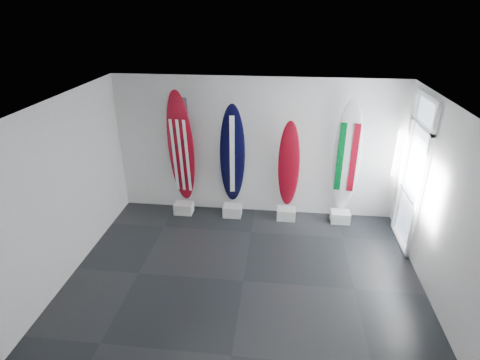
# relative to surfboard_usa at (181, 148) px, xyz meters

# --- Properties ---
(floor) EXTENTS (6.00, 6.00, 0.00)m
(floor) POSITION_rel_surfboard_usa_xyz_m (1.57, -2.28, -1.51)
(floor) COLOR black
(floor) RESTS_ON ground
(ceiling) EXTENTS (6.00, 6.00, 0.00)m
(ceiling) POSITION_rel_surfboard_usa_xyz_m (1.57, -2.28, 1.49)
(ceiling) COLOR white
(ceiling) RESTS_ON wall_back
(wall_back) EXTENTS (6.00, 0.00, 6.00)m
(wall_back) POSITION_rel_surfboard_usa_xyz_m (1.57, 0.22, -0.01)
(wall_back) COLOR white
(wall_back) RESTS_ON ground
(wall_front) EXTENTS (6.00, 0.00, 6.00)m
(wall_front) POSITION_rel_surfboard_usa_xyz_m (1.57, -4.78, -0.01)
(wall_front) COLOR white
(wall_front) RESTS_ON ground
(wall_left) EXTENTS (0.00, 5.00, 5.00)m
(wall_left) POSITION_rel_surfboard_usa_xyz_m (-1.43, -2.28, -0.01)
(wall_left) COLOR white
(wall_left) RESTS_ON ground
(wall_right) EXTENTS (0.00, 5.00, 5.00)m
(wall_right) POSITION_rel_surfboard_usa_xyz_m (4.57, -2.28, -0.01)
(wall_right) COLOR white
(wall_right) RESTS_ON ground
(display_block_usa) EXTENTS (0.40, 0.30, 0.24)m
(display_block_usa) POSITION_rel_surfboard_usa_xyz_m (0.00, -0.10, -1.39)
(display_block_usa) COLOR silver
(display_block_usa) RESTS_ON floor
(surfboard_usa) EXTENTS (0.61, 0.40, 2.54)m
(surfboard_usa) POSITION_rel_surfboard_usa_xyz_m (0.00, 0.00, 0.00)
(surfboard_usa) COLOR maroon
(surfboard_usa) RESTS_ON display_block_usa
(display_block_navy) EXTENTS (0.40, 0.30, 0.24)m
(display_block_navy) POSITION_rel_surfboard_usa_xyz_m (1.10, -0.10, -1.39)
(display_block_navy) COLOR silver
(display_block_navy) RESTS_ON floor
(surfboard_navy) EXTENTS (0.59, 0.53, 2.32)m
(surfboard_navy) POSITION_rel_surfboard_usa_xyz_m (1.10, 0.00, -0.12)
(surfboard_navy) COLOR black
(surfboard_navy) RESTS_ON display_block_navy
(display_block_swiss) EXTENTS (0.40, 0.30, 0.24)m
(display_block_swiss) POSITION_rel_surfboard_usa_xyz_m (2.28, -0.10, -1.39)
(display_block_swiss) COLOR silver
(display_block_swiss) RESTS_ON floor
(surfboard_swiss) EXTENTS (0.47, 0.32, 1.99)m
(surfboard_swiss) POSITION_rel_surfboard_usa_xyz_m (2.28, 0.00, -0.28)
(surfboard_swiss) COLOR maroon
(surfboard_swiss) RESTS_ON display_block_swiss
(display_block_italy) EXTENTS (0.40, 0.30, 0.24)m
(display_block_italy) POSITION_rel_surfboard_usa_xyz_m (3.44, -0.10, -1.39)
(display_block_italy) COLOR silver
(display_block_italy) RESTS_ON floor
(surfboard_italy) EXTENTS (0.57, 0.26, 2.43)m
(surfboard_italy) POSITION_rel_surfboard_usa_xyz_m (3.44, 0.00, -0.06)
(surfboard_italy) COLOR white
(surfboard_italy) RESTS_ON display_block_italy
(wall_outlet) EXTENTS (0.09, 0.02, 0.13)m
(wall_outlet) POSITION_rel_surfboard_usa_xyz_m (-0.88, 0.20, -1.16)
(wall_outlet) COLOR silver
(wall_outlet) RESTS_ON wall_back
(glass_door) EXTENTS (0.12, 1.16, 2.85)m
(glass_door) POSITION_rel_surfboard_usa_xyz_m (4.54, -0.73, -0.08)
(glass_door) COLOR white
(glass_door) RESTS_ON floor
(balcony) EXTENTS (2.80, 2.20, 1.20)m
(balcony) POSITION_rel_surfboard_usa_xyz_m (5.87, -0.73, -1.01)
(balcony) COLOR slate
(balcony) RESTS_ON ground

